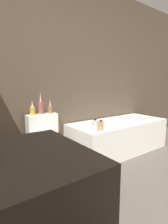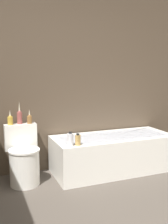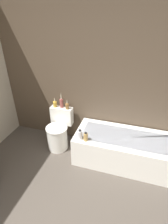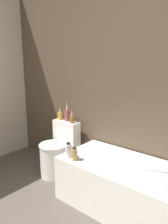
# 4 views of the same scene
# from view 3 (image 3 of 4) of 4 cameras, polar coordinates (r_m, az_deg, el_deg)

# --- Properties ---
(wall_back_tiled) EXTENTS (6.40, 0.06, 2.60)m
(wall_back_tiled) POSITION_cam_3_polar(r_m,az_deg,el_deg) (2.85, 3.18, 12.15)
(wall_back_tiled) COLOR brown
(wall_back_tiled) RESTS_ON ground_plane
(bathtub) EXTENTS (1.65, 0.70, 0.49)m
(bathtub) POSITION_cam_3_polar(r_m,az_deg,el_deg) (2.95, 13.76, -11.78)
(bathtub) COLOR white
(bathtub) RESTS_ON ground
(toilet) EXTENTS (0.40, 0.51, 0.70)m
(toilet) POSITION_cam_3_polar(r_m,az_deg,el_deg) (3.17, -8.32, -6.49)
(toilet) COLOR white
(toilet) RESTS_ON ground
(vase_gold) EXTENTS (0.07, 0.07, 0.19)m
(vase_gold) POSITION_cam_3_polar(r_m,az_deg,el_deg) (3.12, -9.49, 2.76)
(vase_gold) COLOR gold
(vase_gold) RESTS_ON toilet
(vase_silver) EXTENTS (0.06, 0.06, 0.28)m
(vase_silver) POSITION_cam_3_polar(r_m,az_deg,el_deg) (3.08, -7.38, 3.15)
(vase_silver) COLOR #994C47
(vase_silver) RESTS_ON toilet
(vase_bronze) EXTENTS (0.06, 0.06, 0.18)m
(vase_bronze) POSITION_cam_3_polar(r_m,az_deg,el_deg) (3.02, -5.51, 2.07)
(vase_bronze) COLOR olive
(vase_bronze) RESTS_ON toilet
(shampoo_bottle_tall) EXTENTS (0.07, 0.07, 0.17)m
(shampoo_bottle_tall) POSITION_cam_3_polar(r_m,az_deg,el_deg) (2.64, -1.33, -7.45)
(shampoo_bottle_tall) COLOR silver
(shampoo_bottle_tall) RESTS_ON bathtub
(shampoo_bottle_short) EXTENTS (0.07, 0.07, 0.14)m
(shampoo_bottle_short) POSITION_cam_3_polar(r_m,az_deg,el_deg) (2.62, 0.55, -8.12)
(shampoo_bottle_short) COLOR tan
(shampoo_bottle_short) RESTS_ON bathtub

